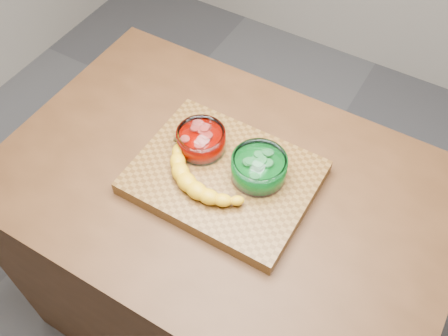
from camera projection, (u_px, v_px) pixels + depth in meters
The scene contains 6 objects.
ground at pixel (224, 312), 2.02m from camera, with size 3.50×3.50×0.00m, color #58585D.
counter at pixel (224, 261), 1.66m from camera, with size 1.20×0.80×0.90m, color #4A2B16.
cutting_board at pixel (224, 177), 1.28m from camera, with size 0.45×0.35×0.04m, color brown.
bowl_red at pixel (201, 140), 1.29m from camera, with size 0.13×0.13×0.06m.
bowl_green at pixel (259, 168), 1.24m from camera, with size 0.14×0.14×0.07m.
banana at pixel (206, 173), 1.24m from camera, with size 0.28×0.18×0.04m, color gold, non-canonical shape.
Camera 1 is at (0.39, -0.65, 1.96)m, focal length 40.00 mm.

